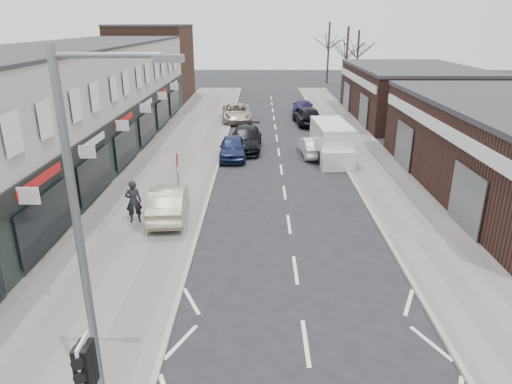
{
  "coord_description": "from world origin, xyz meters",
  "views": [
    {
      "loc": [
        -1.3,
        -8.5,
        8.42
      ],
      "look_at": [
        -1.44,
        7.1,
        2.6
      ],
      "focal_mm": 32.0,
      "sensor_mm": 36.0,
      "label": 1
    }
  ],
  "objects_px": {
    "white_van": "(332,142)",
    "sedan_on_pavement": "(169,202)",
    "traffic_light": "(87,378)",
    "pedestrian": "(133,201)",
    "parked_car_left_c": "(237,113)",
    "parked_car_right_b": "(307,115)",
    "parked_car_left_a": "(233,147)",
    "parked_car_right_c": "(303,107)",
    "street_lamp": "(89,238)",
    "warning_sign": "(178,163)",
    "parked_car_left_b": "(246,139)",
    "parked_car_right_a": "(312,146)"
  },
  "relations": [
    {
      "from": "white_van",
      "to": "parked_car_right_a",
      "type": "bearing_deg",
      "value": 154.99
    },
    {
      "from": "warning_sign",
      "to": "parked_car_right_b",
      "type": "distance_m",
      "value": 20.69
    },
    {
      "from": "white_van",
      "to": "street_lamp",
      "type": "bearing_deg",
      "value": -113.46
    },
    {
      "from": "parked_car_left_b",
      "to": "parked_car_left_c",
      "type": "distance_m",
      "value": 9.91
    },
    {
      "from": "white_van",
      "to": "sedan_on_pavement",
      "type": "height_order",
      "value": "white_van"
    },
    {
      "from": "parked_car_left_a",
      "to": "parked_car_right_a",
      "type": "xyz_separation_m",
      "value": [
        5.28,
        0.65,
        -0.08
      ]
    },
    {
      "from": "street_lamp",
      "to": "parked_car_left_c",
      "type": "xyz_separation_m",
      "value": [
        1.13,
        33.26,
        -3.86
      ]
    },
    {
      "from": "warning_sign",
      "to": "sedan_on_pavement",
      "type": "bearing_deg",
      "value": -99.9
    },
    {
      "from": "parked_car_right_c",
      "to": "white_van",
      "type": "bearing_deg",
      "value": 96.53
    },
    {
      "from": "white_van",
      "to": "parked_car_left_c",
      "type": "bearing_deg",
      "value": 116.74
    },
    {
      "from": "pedestrian",
      "to": "parked_car_right_b",
      "type": "relative_size",
      "value": 0.4
    },
    {
      "from": "warning_sign",
      "to": "parked_car_right_c",
      "type": "relative_size",
      "value": 0.56
    },
    {
      "from": "parked_car_left_b",
      "to": "parked_car_right_c",
      "type": "distance_m",
      "value": 14.03
    },
    {
      "from": "street_lamp",
      "to": "warning_sign",
      "type": "height_order",
      "value": "street_lamp"
    },
    {
      "from": "traffic_light",
      "to": "parked_car_right_c",
      "type": "relative_size",
      "value": 0.64
    },
    {
      "from": "parked_car_left_b",
      "to": "white_van",
      "type": "bearing_deg",
      "value": -17.25
    },
    {
      "from": "traffic_light",
      "to": "pedestrian",
      "type": "relative_size",
      "value": 1.61
    },
    {
      "from": "traffic_light",
      "to": "parked_car_left_c",
      "type": "bearing_deg",
      "value": 88.34
    },
    {
      "from": "warning_sign",
      "to": "parked_car_right_a",
      "type": "xyz_separation_m",
      "value": [
        7.36,
        9.13,
        -1.56
      ]
    },
    {
      "from": "traffic_light",
      "to": "warning_sign",
      "type": "relative_size",
      "value": 1.15
    },
    {
      "from": "parked_car_left_a",
      "to": "street_lamp",
      "type": "bearing_deg",
      "value": -95.66
    },
    {
      "from": "pedestrian",
      "to": "parked_car_right_c",
      "type": "distance_m",
      "value": 27.48
    },
    {
      "from": "parked_car_left_b",
      "to": "parked_car_right_c",
      "type": "relative_size",
      "value": 1.1
    },
    {
      "from": "traffic_light",
      "to": "parked_car_right_c",
      "type": "xyz_separation_m",
      "value": [
        7.26,
        37.68,
        -1.71
      ]
    },
    {
      "from": "parked_car_right_c",
      "to": "pedestrian",
      "type": "bearing_deg",
      "value": 73.83
    },
    {
      "from": "street_lamp",
      "to": "parked_car_left_c",
      "type": "bearing_deg",
      "value": 88.06
    },
    {
      "from": "street_lamp",
      "to": "parked_car_right_c",
      "type": "bearing_deg",
      "value": 78.56
    },
    {
      "from": "warning_sign",
      "to": "parked_car_right_b",
      "type": "height_order",
      "value": "warning_sign"
    },
    {
      "from": "parked_car_left_c",
      "to": "parked_car_right_b",
      "type": "bearing_deg",
      "value": -17.38
    },
    {
      "from": "traffic_light",
      "to": "parked_car_right_a",
      "type": "height_order",
      "value": "traffic_light"
    },
    {
      "from": "warning_sign",
      "to": "pedestrian",
      "type": "height_order",
      "value": "warning_sign"
    },
    {
      "from": "parked_car_left_c",
      "to": "parked_car_right_c",
      "type": "xyz_separation_m",
      "value": [
        6.26,
        3.2,
        -0.06
      ]
    },
    {
      "from": "parked_car_right_b",
      "to": "parked_car_left_a",
      "type": "bearing_deg",
      "value": 55.1
    },
    {
      "from": "white_van",
      "to": "parked_car_right_a",
      "type": "height_order",
      "value": "white_van"
    },
    {
      "from": "pedestrian",
      "to": "parked_car_left_c",
      "type": "bearing_deg",
      "value": -115.6
    },
    {
      "from": "street_lamp",
      "to": "parked_car_right_c",
      "type": "relative_size",
      "value": 1.66
    },
    {
      "from": "sedan_on_pavement",
      "to": "parked_car_right_a",
      "type": "bearing_deg",
      "value": -130.71
    },
    {
      "from": "parked_car_left_b",
      "to": "parked_car_right_b",
      "type": "height_order",
      "value": "parked_car_right_b"
    },
    {
      "from": "white_van",
      "to": "parked_car_right_b",
      "type": "xyz_separation_m",
      "value": [
        -0.59,
        10.4,
        -0.25
      ]
    },
    {
      "from": "traffic_light",
      "to": "parked_car_right_b",
      "type": "xyz_separation_m",
      "value": [
        7.21,
        33.06,
        -1.59
      ]
    },
    {
      "from": "parked_car_left_a",
      "to": "traffic_light",
      "type": "bearing_deg",
      "value": -95.14
    },
    {
      "from": "traffic_light",
      "to": "white_van",
      "type": "bearing_deg",
      "value": 71.01
    },
    {
      "from": "parked_car_right_b",
      "to": "parked_car_right_c",
      "type": "distance_m",
      "value": 4.63
    },
    {
      "from": "street_lamp",
      "to": "white_van",
      "type": "height_order",
      "value": "street_lamp"
    },
    {
      "from": "street_lamp",
      "to": "parked_car_right_a",
      "type": "relative_size",
      "value": 2.06
    },
    {
      "from": "sedan_on_pavement",
      "to": "parked_car_left_b",
      "type": "xyz_separation_m",
      "value": [
        3.11,
        12.07,
        -0.07
      ]
    },
    {
      "from": "warning_sign",
      "to": "white_van",
      "type": "height_order",
      "value": "warning_sign"
    },
    {
      "from": "parked_car_right_b",
      "to": "parked_car_left_c",
      "type": "bearing_deg",
      "value": -18.66
    },
    {
      "from": "traffic_light",
      "to": "parked_car_left_c",
      "type": "xyz_separation_m",
      "value": [
        1.0,
        34.48,
        -1.65
      ]
    },
    {
      "from": "warning_sign",
      "to": "parked_car_right_b",
      "type": "bearing_deg",
      "value": 67.29
    }
  ]
}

